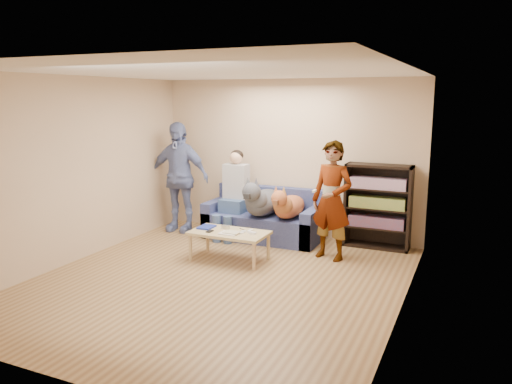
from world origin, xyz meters
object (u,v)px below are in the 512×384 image
at_px(person_standing_left, 178,177).
at_px(sofa, 264,221).
at_px(notebook_blue, 207,227).
at_px(dog_tan, 288,206).
at_px(camera_silver, 226,227).
at_px(dog_gray, 262,201).
at_px(person_standing_right, 332,201).
at_px(bookshelf, 378,204).
at_px(person_seated, 234,191).
at_px(coffee_table, 229,235).

xyz_separation_m(person_standing_left, sofa, (1.54, 0.18, -0.67)).
bearing_deg(notebook_blue, dog_tan, 48.44).
height_order(notebook_blue, camera_silver, camera_silver).
bearing_deg(dog_gray, person_standing_right, -16.75).
relative_size(person_standing_left, sofa, 1.00).
bearing_deg(bookshelf, dog_tan, -161.10).
xyz_separation_m(person_seated, bookshelf, (2.30, 0.36, -0.09)).
bearing_deg(notebook_blue, dog_gray, 65.73).
distance_m(person_standing_right, dog_tan, 0.93).
bearing_deg(dog_tan, person_seated, 174.89).
distance_m(person_standing_right, camera_silver, 1.58).
height_order(person_standing_right, dog_tan, person_standing_right).
bearing_deg(bookshelf, person_seated, -171.10).
bearing_deg(coffee_table, person_standing_left, 144.66).
distance_m(person_standing_left, dog_gray, 1.62).
relative_size(person_standing_right, coffee_table, 1.55).
xyz_separation_m(person_standing_right, bookshelf, (0.50, 0.83, -0.18)).
relative_size(person_standing_left, person_seated, 1.29).
bearing_deg(sofa, person_seated, -165.86).
xyz_separation_m(person_seated, dog_gray, (0.55, -0.10, -0.10)).
bearing_deg(dog_tan, person_standing_right, -25.26).
distance_m(notebook_blue, coffee_table, 0.41).
xyz_separation_m(dog_gray, dog_tan, (0.44, 0.01, -0.04)).
bearing_deg(dog_tan, sofa, 156.21).
distance_m(person_standing_right, sofa, 1.54).
xyz_separation_m(person_standing_right, person_seated, (-1.80, 0.47, -0.08)).
distance_m(dog_gray, dog_tan, 0.44).
bearing_deg(dog_tan, person_standing_left, 178.87).
xyz_separation_m(sofa, bookshelf, (1.80, 0.23, 0.40)).
distance_m(person_standing_left, camera_silver, 1.79).
bearing_deg(person_standing_left, person_seated, -1.58).
height_order(person_standing_left, coffee_table, person_standing_left).
relative_size(person_standing_right, camera_silver, 15.54).
relative_size(sofa, coffee_table, 1.73).
distance_m(coffee_table, bookshelf, 2.36).
xyz_separation_m(dog_tan, bookshelf, (1.31, 0.45, 0.05)).
distance_m(person_standing_left, sofa, 1.69).
distance_m(person_standing_right, person_seated, 1.87).
height_order(sofa, dog_tan, dog_tan).
distance_m(dog_gray, bookshelf, 1.81).
bearing_deg(coffee_table, person_seated, 113.73).
bearing_deg(notebook_blue, camera_silver, 14.04).
bearing_deg(person_standing_right, sofa, 170.37).
xyz_separation_m(dog_tan, coffee_table, (-0.49, -1.05, -0.26)).
distance_m(sofa, dog_tan, 0.64).
relative_size(camera_silver, dog_tan, 0.09).
bearing_deg(camera_silver, bookshelf, 35.74).
distance_m(dog_gray, coffee_table, 1.09).
relative_size(camera_silver, sofa, 0.06).
relative_size(notebook_blue, sofa, 0.14).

